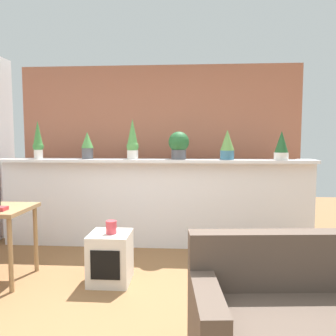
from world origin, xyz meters
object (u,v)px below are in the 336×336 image
object	(u,v)px
potted_plant_1	(87,145)
potted_plant_3	(179,144)
potted_plant_4	(227,145)
couch	(317,324)
potted_plant_5	(281,146)
side_cube_shelf	(110,258)
potted_plant_2	(133,141)
potted_plant_0	(38,141)
vase_on_shelf	(111,227)

from	to	relation	value
potted_plant_1	potted_plant_3	world-z (taller)	potted_plant_3
potted_plant_4	couch	distance (m)	2.46
potted_plant_4	potted_plant_5	size ratio (longest dim) A/B	1.04
potted_plant_5	couch	size ratio (longest dim) A/B	0.22
side_cube_shelf	couch	bearing A→B (deg)	-35.47
potted_plant_2	potted_plant_5	world-z (taller)	potted_plant_2
side_cube_shelf	couch	world-z (taller)	couch
potted_plant_2	potted_plant_3	size ratio (longest dim) A/B	1.47
potted_plant_3	potted_plant_0	bearing A→B (deg)	-179.70
potted_plant_4	potted_plant_2	bearing A→B (deg)	178.28
couch	vase_on_shelf	bearing A→B (deg)	144.46
potted_plant_1	couch	distance (m)	3.27
potted_plant_2	potted_plant_4	world-z (taller)	potted_plant_2
side_cube_shelf	couch	size ratio (longest dim) A/B	0.31
vase_on_shelf	potted_plant_0	bearing A→B (deg)	138.73
potted_plant_3	potted_plant_5	xyz separation A→B (m)	(1.29, -0.03, -0.01)
potted_plant_1	potted_plant_2	distance (m)	0.60
potted_plant_0	vase_on_shelf	world-z (taller)	potted_plant_0
side_cube_shelf	vase_on_shelf	size ratio (longest dim) A/B	3.92
potted_plant_0	potted_plant_5	bearing A→B (deg)	-0.35
potted_plant_1	couch	world-z (taller)	potted_plant_1
vase_on_shelf	couch	world-z (taller)	couch
potted_plant_3	potted_plant_4	distance (m)	0.62
potted_plant_2	vase_on_shelf	bearing A→B (deg)	-91.27
potted_plant_0	side_cube_shelf	bearing A→B (deg)	-41.43
potted_plant_0	side_cube_shelf	size ratio (longest dim) A/B	1.00
potted_plant_4	potted_plant_5	xyz separation A→B (m)	(0.67, -0.01, -0.01)
potted_plant_1	potted_plant_2	size ratio (longest dim) A/B	0.67
potted_plant_5	side_cube_shelf	xyz separation A→B (m)	(-1.93, -1.05, -1.10)
potted_plant_1	potted_plant_3	bearing A→B (deg)	-0.55
potted_plant_4	vase_on_shelf	xyz separation A→B (m)	(-1.24, -1.07, -0.80)
potted_plant_0	potted_plant_2	distance (m)	1.26
potted_plant_0	potted_plant_5	distance (m)	3.14
potted_plant_0	potted_plant_5	world-z (taller)	potted_plant_0
potted_plant_2	vase_on_shelf	xyz separation A→B (m)	(-0.02, -1.10, -0.85)
potted_plant_1	potted_plant_0	bearing A→B (deg)	-178.13
potted_plant_3	vase_on_shelf	xyz separation A→B (m)	(-0.63, -1.09, -0.80)
potted_plant_5	vase_on_shelf	bearing A→B (deg)	-150.96
potted_plant_2	potted_plant_4	size ratio (longest dim) A/B	1.38
potted_plant_1	potted_plant_4	size ratio (longest dim) A/B	0.93
potted_plant_3	couch	distance (m)	2.64
potted_plant_1	potted_plant_2	world-z (taller)	potted_plant_2
potted_plant_5	potted_plant_3	bearing A→B (deg)	178.71
couch	potted_plant_2	bearing A→B (deg)	124.76
potted_plant_0	couch	distance (m)	3.74
potted_plant_5	vase_on_shelf	size ratio (longest dim) A/B	2.85
potted_plant_2	potted_plant_4	bearing A→B (deg)	-1.72
potted_plant_5	side_cube_shelf	world-z (taller)	potted_plant_5
potted_plant_0	couch	xyz separation A→B (m)	(2.80, -2.20, -1.13)
potted_plant_2	vase_on_shelf	world-z (taller)	potted_plant_2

